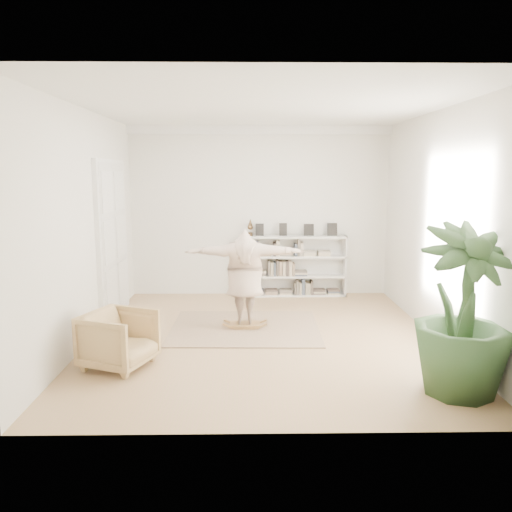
{
  "coord_description": "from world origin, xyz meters",
  "views": [
    {
      "loc": [
        -0.25,
        -7.7,
        2.61
      ],
      "look_at": [
        -0.12,
        0.4,
        1.27
      ],
      "focal_mm": 35.0,
      "sensor_mm": 36.0,
      "label": 1
    }
  ],
  "objects_px": {
    "armchair": "(119,339)",
    "person": "(245,275)",
    "bookshelf": "(294,267)",
    "rocker_board": "(245,324)",
    "houseplant": "(463,310)"
  },
  "relations": [
    {
      "from": "rocker_board",
      "to": "bookshelf",
      "type": "bearing_deg",
      "value": 66.94
    },
    {
      "from": "houseplant",
      "to": "rocker_board",
      "type": "bearing_deg",
      "value": 135.19
    },
    {
      "from": "rocker_board",
      "to": "person",
      "type": "xyz_separation_m",
      "value": [
        0.0,
        0.0,
        0.86
      ]
    },
    {
      "from": "armchair",
      "to": "person",
      "type": "xyz_separation_m",
      "value": [
        1.7,
        1.68,
        0.55
      ]
    },
    {
      "from": "bookshelf",
      "to": "rocker_board",
      "type": "relative_size",
      "value": 4.23
    },
    {
      "from": "armchair",
      "to": "houseplant",
      "type": "distance_m",
      "value": 4.42
    },
    {
      "from": "bookshelf",
      "to": "houseplant",
      "type": "relative_size",
      "value": 1.07
    },
    {
      "from": "bookshelf",
      "to": "houseplant",
      "type": "xyz_separation_m",
      "value": [
        1.53,
        -4.89,
        0.39
      ]
    },
    {
      "from": "armchair",
      "to": "person",
      "type": "height_order",
      "value": "person"
    },
    {
      "from": "person",
      "to": "houseplant",
      "type": "xyz_separation_m",
      "value": [
        2.58,
        -2.57,
        0.09
      ]
    },
    {
      "from": "rocker_board",
      "to": "houseplant",
      "type": "distance_m",
      "value": 3.76
    },
    {
      "from": "bookshelf",
      "to": "person",
      "type": "xyz_separation_m",
      "value": [
        -1.05,
        -2.32,
        0.3
      ]
    },
    {
      "from": "bookshelf",
      "to": "person",
      "type": "distance_m",
      "value": 2.57
    },
    {
      "from": "bookshelf",
      "to": "person",
      "type": "relative_size",
      "value": 1.11
    },
    {
      "from": "armchair",
      "to": "rocker_board",
      "type": "bearing_deg",
      "value": -24.01
    }
  ]
}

